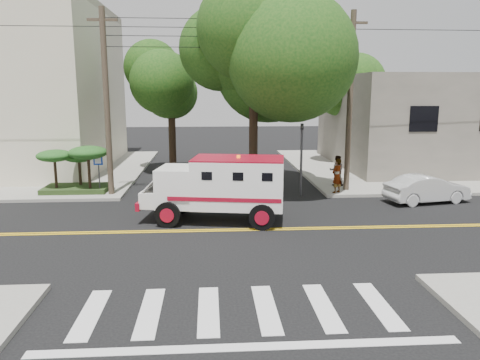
{
  "coord_description": "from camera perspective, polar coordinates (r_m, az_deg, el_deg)",
  "views": [
    {
      "loc": [
        -0.73,
        -16.99,
        5.24
      ],
      "look_at": [
        0.51,
        1.68,
        1.6
      ],
      "focal_mm": 35.0,
      "sensor_mm": 36.0,
      "label": 1
    }
  ],
  "objects": [
    {
      "name": "tree_left",
      "position": [
        28.84,
        -7.83,
        11.88
      ],
      "size": [
        4.48,
        4.2,
        7.7
      ],
      "color": "black",
      "rests_on": "ground"
    },
    {
      "name": "traffic_signal",
      "position": [
        23.23,
        7.5,
        3.46
      ],
      "size": [
        0.15,
        0.18,
        3.6
      ],
      "color": "#3F3F42",
      "rests_on": "ground"
    },
    {
      "name": "armored_truck",
      "position": [
        18.63,
        -2.45,
        -0.65
      ],
      "size": [
        5.97,
        3.06,
        2.6
      ],
      "rotation": [
        0.0,
        0.0,
        -0.17
      ],
      "color": "white",
      "rests_on": "ground"
    },
    {
      "name": "pedestrian_a",
      "position": [
        23.74,
        11.73,
        0.52
      ],
      "size": [
        0.75,
        0.71,
        1.72
      ],
      "primitive_type": "imported",
      "rotation": [
        0.0,
        0.0,
        3.82
      ],
      "color": "gray",
      "rests_on": "sidewalk_ne"
    },
    {
      "name": "utility_pole_left",
      "position": [
        23.51,
        -15.93,
        8.79
      ],
      "size": [
        0.28,
        0.28,
        9.0
      ],
      "primitive_type": "cylinder",
      "color": "#382D23",
      "rests_on": "ground"
    },
    {
      "name": "accessibility_sign",
      "position": [
        24.11,
        -16.85,
        1.29
      ],
      "size": [
        0.45,
        0.1,
        2.02
      ],
      "color": "#3F3F42",
      "rests_on": "ground"
    },
    {
      "name": "palm_planter",
      "position": [
        24.81,
        -19.44,
        2.05
      ],
      "size": [
        3.52,
        2.63,
        2.36
      ],
      "color": "#1E3314",
      "rests_on": "sidewalk_nw"
    },
    {
      "name": "parked_sedan",
      "position": [
        23.59,
        21.84,
        -1.01
      ],
      "size": [
        4.14,
        2.14,
        1.3
      ],
      "primitive_type": "imported",
      "rotation": [
        0.0,
        0.0,
        1.77
      ],
      "color": "#BDBDBD",
      "rests_on": "ground"
    },
    {
      "name": "pedestrian_b",
      "position": [
        25.54,
        11.71,
        1.13
      ],
      "size": [
        0.9,
        0.77,
        1.62
      ],
      "primitive_type": "imported",
      "rotation": [
        0.0,
        0.0,
        2.92
      ],
      "color": "gray",
      "rests_on": "sidewalk_ne"
    },
    {
      "name": "sidewalk_nw",
      "position": [
        33.45,
        -26.18,
        0.99
      ],
      "size": [
        17.0,
        17.0,
        0.15
      ],
      "primitive_type": "cube",
      "color": "gray",
      "rests_on": "ground"
    },
    {
      "name": "ground",
      "position": [
        17.79,
        -1.27,
        -6.12
      ],
      "size": [
        100.0,
        100.0,
        0.0
      ],
      "primitive_type": "plane",
      "color": "black",
      "rests_on": "ground"
    },
    {
      "name": "building_right",
      "position": [
        34.82,
        23.25,
        6.69
      ],
      "size": [
        14.0,
        12.0,
        6.0
      ],
      "primitive_type": "cube",
      "color": "#676158",
      "rests_on": "sidewalk_ne"
    },
    {
      "name": "tree_right",
      "position": [
        34.14,
        12.79,
        12.18
      ],
      "size": [
        4.8,
        4.5,
        8.2
      ],
      "color": "black",
      "rests_on": "ground"
    },
    {
      "name": "sidewalk_ne",
      "position": [
        34.04,
        20.98,
        1.55
      ],
      "size": [
        17.0,
        17.0,
        0.15
      ],
      "primitive_type": "cube",
      "color": "gray",
      "rests_on": "ground"
    },
    {
      "name": "utility_pole_right",
      "position": [
        24.24,
        13.24,
        8.97
      ],
      "size": [
        0.28,
        0.28,
        9.0
      ],
      "primitive_type": "cylinder",
      "color": "#382D23",
      "rests_on": "ground"
    },
    {
      "name": "tree_main",
      "position": [
        23.43,
        2.87,
        15.79
      ],
      "size": [
        6.08,
        5.7,
        9.85
      ],
      "color": "black",
      "rests_on": "ground"
    }
  ]
}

